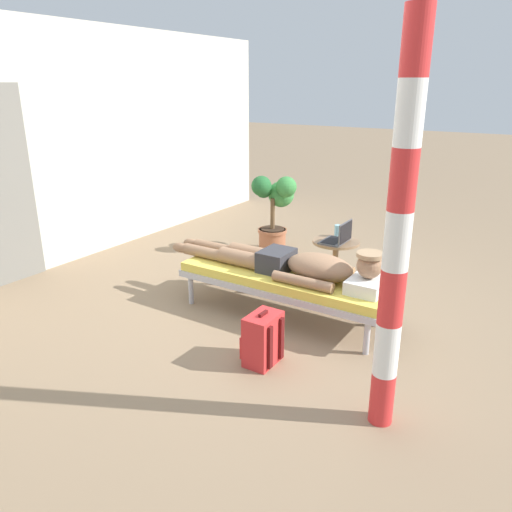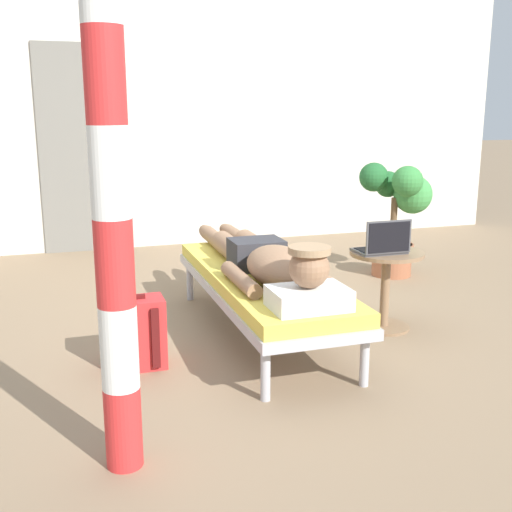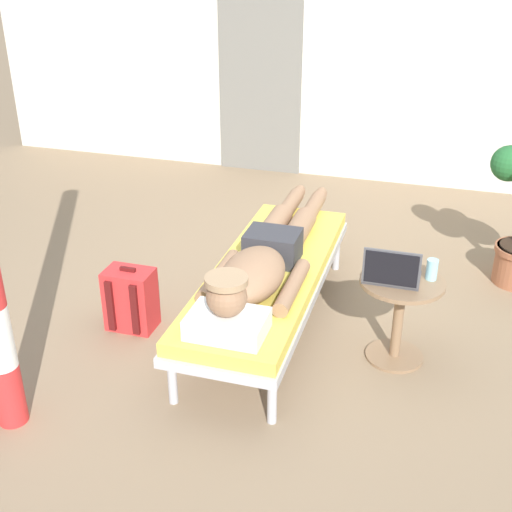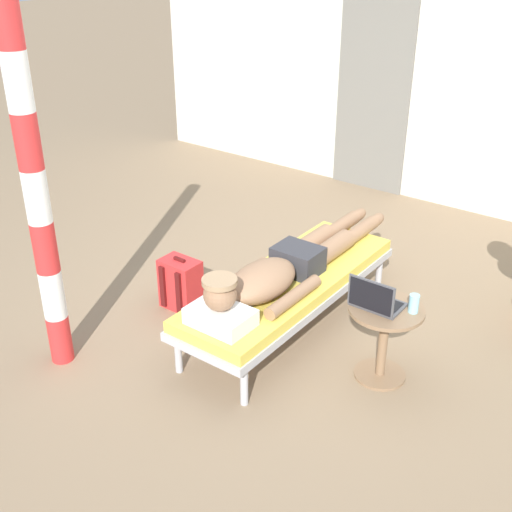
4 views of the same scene
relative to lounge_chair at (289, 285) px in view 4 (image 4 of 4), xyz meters
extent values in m
plane|color=#8C7256|center=(-0.08, 0.09, -0.35)|extent=(40.00, 40.00, 0.00)
cube|color=beige|center=(0.00, 2.99, 1.00)|extent=(7.60, 0.20, 2.70)
cube|color=slate|center=(-0.91, 2.88, 0.67)|extent=(0.84, 0.03, 2.04)
cylinder|color=#B7B7BC|center=(-0.27, 0.89, -0.21)|extent=(0.05, 0.05, 0.28)
cylinder|color=#B7B7BC|center=(0.27, 0.89, -0.21)|extent=(0.05, 0.05, 0.28)
cylinder|color=#B7B7BC|center=(-0.27, -0.89, -0.21)|extent=(0.05, 0.05, 0.28)
cylinder|color=#B7B7BC|center=(0.27, -0.89, -0.21)|extent=(0.05, 0.05, 0.28)
cube|color=#B7B7BC|center=(0.00, 0.00, -0.04)|extent=(0.65, 1.98, 0.06)
cube|color=#E5CC4C|center=(0.00, 0.00, 0.03)|extent=(0.62, 1.94, 0.08)
cube|color=white|center=(0.00, -0.77, 0.13)|extent=(0.40, 0.28, 0.11)
sphere|color=#997051|center=(0.00, -0.77, 0.29)|extent=(0.21, 0.21, 0.21)
cylinder|color=tan|center=(0.00, -0.77, 0.38)|extent=(0.22, 0.22, 0.03)
ellipsoid|color=#997051|center=(0.00, -0.33, 0.19)|extent=(0.35, 0.60, 0.23)
cylinder|color=#997051|center=(-0.22, -0.28, 0.12)|extent=(0.09, 0.55, 0.09)
cylinder|color=#997051|center=(0.22, -0.28, 0.12)|extent=(0.09, 0.55, 0.09)
cube|color=#333338|center=(0.00, 0.10, 0.17)|extent=(0.33, 0.26, 0.19)
cylinder|color=#997051|center=(-0.09, 0.44, 0.15)|extent=(0.15, 0.42, 0.15)
cylinder|color=#997051|center=(-0.09, 0.87, 0.13)|extent=(0.11, 0.44, 0.11)
ellipsoid|color=#997051|center=(-0.09, 1.16, 0.12)|extent=(0.09, 0.20, 0.10)
cylinder|color=#997051|center=(0.09, 0.44, 0.15)|extent=(0.15, 0.42, 0.15)
cylinder|color=#997051|center=(0.09, 0.87, 0.13)|extent=(0.11, 0.44, 0.11)
ellipsoid|color=#997051|center=(0.09, 1.16, 0.12)|extent=(0.09, 0.20, 0.10)
cylinder|color=#8C6B4C|center=(0.82, -0.13, -0.34)|extent=(0.34, 0.34, 0.02)
cylinder|color=#8C6B4C|center=(0.82, -0.13, -0.09)|extent=(0.06, 0.06, 0.48)
cylinder|color=#8C6B4C|center=(0.82, -0.13, 0.16)|extent=(0.48, 0.48, 0.02)
cube|color=#4C4C51|center=(0.76, -0.13, 0.19)|extent=(0.31, 0.22, 0.02)
cube|color=black|center=(0.76, -0.12, 0.20)|extent=(0.27, 0.15, 0.00)
cube|color=#4C4C51|center=(0.76, -0.24, 0.30)|extent=(0.31, 0.01, 0.21)
cube|color=black|center=(0.76, -0.25, 0.30)|extent=(0.29, 0.00, 0.19)
cylinder|color=#99D8E5|center=(0.97, -0.07, 0.24)|extent=(0.06, 0.06, 0.12)
cube|color=red|center=(-0.82, -0.27, -0.15)|extent=(0.30, 0.20, 0.40)
cube|color=red|center=(-0.82, -0.15, -0.22)|extent=(0.23, 0.04, 0.18)
cube|color=#531212|center=(-0.90, -0.38, -0.15)|extent=(0.04, 0.02, 0.34)
cube|color=#531212|center=(-0.74, -0.38, -0.15)|extent=(0.04, 0.02, 0.34)
cube|color=#531212|center=(-0.82, -0.27, 0.07)|extent=(0.10, 0.02, 0.02)
cylinder|color=red|center=(-1.01, -1.26, -0.17)|extent=(0.15, 0.15, 0.34)
cylinder|color=white|center=(-1.01, -1.26, 0.17)|extent=(0.15, 0.15, 0.34)
cylinder|color=red|center=(-1.01, -1.26, 0.51)|extent=(0.15, 0.15, 0.34)
cylinder|color=white|center=(-1.01, -1.26, 0.85)|extent=(0.15, 0.15, 0.34)
cylinder|color=red|center=(-1.01, -1.26, 1.20)|extent=(0.15, 0.15, 0.34)
cylinder|color=white|center=(-1.01, -1.26, 1.54)|extent=(0.15, 0.15, 0.34)
cylinder|color=red|center=(-1.01, -1.26, 1.88)|extent=(0.15, 0.15, 0.34)
camera|label=1|loc=(-3.66, -2.02, 1.69)|focal=34.80mm
camera|label=2|loc=(-1.22, -3.64, 1.09)|focal=44.10mm
camera|label=3|loc=(0.97, -3.47, 1.95)|focal=46.37mm
camera|label=4|loc=(2.25, -3.40, 2.34)|focal=45.85mm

